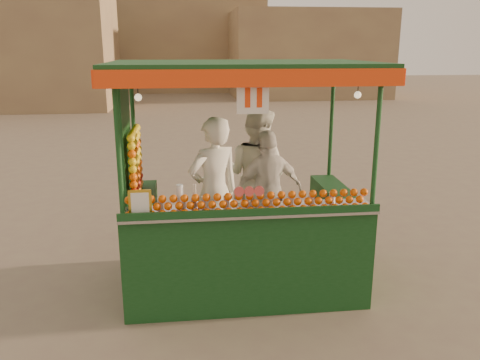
{
  "coord_description": "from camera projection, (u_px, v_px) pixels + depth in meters",
  "views": [
    {
      "loc": [
        -0.59,
        -5.85,
        2.92
      ],
      "look_at": [
        0.07,
        -0.24,
        1.38
      ],
      "focal_mm": 36.5,
      "sensor_mm": 36.0,
      "label": 1
    }
  ],
  "objects": [
    {
      "name": "vendor_right",
      "position": [
        268.0,
        191.0,
        6.32
      ],
      "size": [
        1.0,
        0.59,
        1.6
      ],
      "rotation": [
        0.0,
        0.0,
        3.36
      ],
      "color": "silver",
      "rests_on": "ground"
    },
    {
      "name": "vendor_left",
      "position": [
        214.0,
        192.0,
        5.87
      ],
      "size": [
        0.79,
        0.68,
        1.83
      ],
      "rotation": [
        0.0,
        0.0,
        3.57
      ],
      "color": "silver",
      "rests_on": "ground"
    },
    {
      "name": "building_center",
      "position": [
        160.0,
        38.0,
        34.03
      ],
      "size": [
        14.0,
        7.0,
        7.0
      ],
      "primitive_type": "cube",
      "color": "#947D54",
      "rests_on": "ground"
    },
    {
      "name": "building_left",
      "position": [
        7.0,
        45.0,
        23.79
      ],
      "size": [
        10.0,
        6.0,
        6.0
      ],
      "primitive_type": "cube",
      "color": "#947D54",
      "rests_on": "ground"
    },
    {
      "name": "building_right",
      "position": [
        307.0,
        54.0,
        29.56
      ],
      "size": [
        9.0,
        6.0,
        5.0
      ],
      "primitive_type": "cube",
      "color": "#947D54",
      "rests_on": "ground"
    },
    {
      "name": "ground",
      "position": [
        233.0,
        276.0,
        6.44
      ],
      "size": [
        90.0,
        90.0,
        0.0
      ],
      "primitive_type": "plane",
      "color": "brown",
      "rests_on": "ground"
    },
    {
      "name": "vendor_middle",
      "position": [
        257.0,
        175.0,
        6.61
      ],
      "size": [
        1.14,
        1.11,
        1.84
      ],
      "rotation": [
        0.0,
        0.0,
        2.46
      ],
      "color": "white",
      "rests_on": "ground"
    },
    {
      "name": "juice_cart",
      "position": [
        237.0,
        220.0,
        5.91
      ],
      "size": [
        3.04,
        1.97,
        2.76
      ],
      "color": "#0F3A14",
      "rests_on": "ground"
    }
  ]
}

